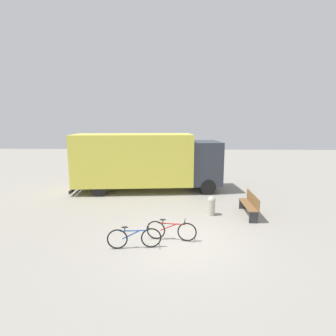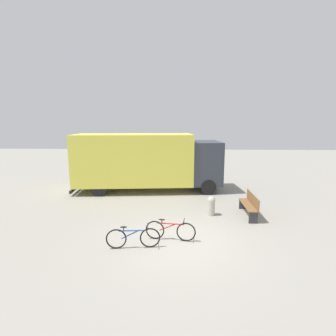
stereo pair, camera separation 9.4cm
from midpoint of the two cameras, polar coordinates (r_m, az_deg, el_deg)
ground_plane at (r=9.03m, az=2.20°, el=-15.81°), size 60.00×60.00×0.00m
delivery_truck at (r=15.09m, az=-5.01°, el=1.76°), size 8.50×3.26×3.26m
park_bench at (r=11.70m, az=17.21°, el=-7.43°), size 0.42×1.87×0.94m
bicycle_near at (r=8.57m, az=-7.70°, el=-14.81°), size 1.70×0.44×0.73m
bicycle_middle at (r=9.02m, az=0.38°, el=-13.40°), size 1.70×0.44×0.73m
bollard_near_bench at (r=11.41m, az=9.18°, el=-7.93°), size 0.34×0.34×0.83m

